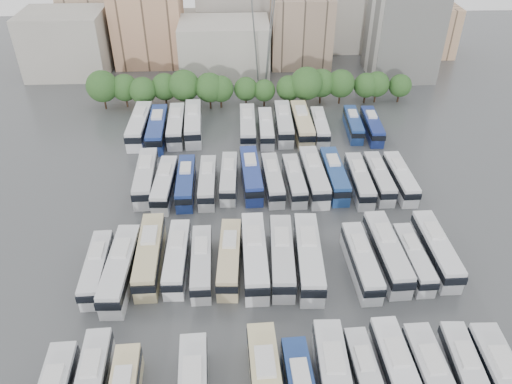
{
  "coord_description": "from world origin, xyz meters",
  "views": [
    {
      "loc": [
        -3.6,
        -52.07,
        44.55
      ],
      "look_at": [
        -1.11,
        6.94,
        3.0
      ],
      "focal_mm": 35.0,
      "sensor_mm": 36.0,
      "label": 1
    }
  ],
  "objects_px": {
    "bus_r0_s9": "(366,379)",
    "bus_r1_s8": "(309,257)",
    "bus_r3_s12": "(353,124)",
    "bus_r0_s12": "(468,378)",
    "bus_r1_s4": "(202,262)",
    "bus_r3_s3": "(193,123)",
    "bus_r1_s1": "(121,268)",
    "bus_r1_s5": "(230,257)",
    "bus_r1_s0": "(97,268)",
    "bus_r1_s10": "(361,261)",
    "apartment_tower": "(406,17)",
    "bus_r1_s6": "(255,256)",
    "bus_r2_s9": "(314,176)",
    "bus_r3_s9": "(302,124)",
    "bus_r2_s12": "(379,178)",
    "bus_r1_s13": "(436,249)",
    "bus_r2_s7": "(273,179)",
    "bus_r3_s7": "(266,128)",
    "bus_r2_s6": "(251,174)",
    "bus_r3_s10": "(320,126)",
    "bus_r3_s8": "(284,123)",
    "bus_r1_s7": "(282,256)",
    "bus_r2_s4": "(208,182)",
    "bus_r3_s2": "(176,125)",
    "electricity_pylon": "(262,2)",
    "bus_r2_s1": "(146,177)",
    "bus_r1_s3": "(177,257)",
    "bus_r2_s3": "(186,182)",
    "bus_r2_s13": "(400,178)",
    "bus_r2_s5": "(229,177)",
    "bus_r1_s12": "(413,258)",
    "bus_r3_s13": "(372,126)",
    "bus_r1_s2": "(150,255)",
    "bus_r2_s2": "(165,184)",
    "bus_r1_s11": "(387,252)",
    "bus_r3_s6": "(248,126)"
  },
  "relations": [
    {
      "from": "bus_r0_s9",
      "to": "bus_r1_s8",
      "type": "height_order",
      "value": "bus_r1_s8"
    },
    {
      "from": "bus_r3_s12",
      "to": "bus_r0_s12",
      "type": "bearing_deg",
      "value": -87.21
    },
    {
      "from": "bus_r1_s4",
      "to": "bus_r3_s3",
      "type": "distance_m",
      "value": 37.31
    },
    {
      "from": "bus_r1_s1",
      "to": "bus_r1_s5",
      "type": "distance_m",
      "value": 13.34
    },
    {
      "from": "bus_r1_s0",
      "to": "bus_r1_s10",
      "type": "distance_m",
      "value": 32.66
    },
    {
      "from": "apartment_tower",
      "to": "bus_r1_s6",
      "type": "xyz_separation_m",
      "value": [
        -35.81,
        -63.59,
        -10.92
      ]
    },
    {
      "from": "bus_r2_s9",
      "to": "bus_r3_s9",
      "type": "distance_m",
      "value": 17.35
    },
    {
      "from": "bus_r2_s12",
      "to": "bus_r1_s13",
      "type": "bearing_deg",
      "value": -80.07
    },
    {
      "from": "bus_r2_s7",
      "to": "bus_r3_s7",
      "type": "distance_m",
      "value": 16.97
    },
    {
      "from": "bus_r2_s6",
      "to": "bus_r3_s10",
      "type": "height_order",
      "value": "bus_r2_s6"
    },
    {
      "from": "apartment_tower",
      "to": "bus_r2_s6",
      "type": "distance_m",
      "value": 58.24
    },
    {
      "from": "bus_r1_s8",
      "to": "bus_r3_s8",
      "type": "relative_size",
      "value": 1.05
    },
    {
      "from": "bus_r1_s1",
      "to": "bus_r3_s8",
      "type": "xyz_separation_m",
      "value": [
        23.22,
        37.51,
        -0.02
      ]
    },
    {
      "from": "bus_r1_s7",
      "to": "bus_r2_s12",
      "type": "bearing_deg",
      "value": 48.83
    },
    {
      "from": "apartment_tower",
      "to": "bus_r2_s4",
      "type": "distance_m",
      "value": 63.71
    },
    {
      "from": "bus_r2_s6",
      "to": "bus_r3_s2",
      "type": "xyz_separation_m",
      "value": [
        -13.19,
        17.05,
        0.01
      ]
    },
    {
      "from": "bus_r2_s7",
      "to": "bus_r3_s12",
      "type": "relative_size",
      "value": 1.06
    },
    {
      "from": "electricity_pylon",
      "to": "bus_r3_s12",
      "type": "distance_m",
      "value": 30.7
    },
    {
      "from": "bus_r2_s7",
      "to": "bus_r3_s3",
      "type": "height_order",
      "value": "bus_r3_s3"
    },
    {
      "from": "bus_r1_s0",
      "to": "bus_r3_s7",
      "type": "bearing_deg",
      "value": 55.46
    },
    {
      "from": "bus_r2_s1",
      "to": "bus_r3_s9",
      "type": "xyz_separation_m",
      "value": [
        26.29,
        16.5,
        0.11
      ]
    },
    {
      "from": "bus_r2_s6",
      "to": "bus_r1_s3",
      "type": "bearing_deg",
      "value": -121.2
    },
    {
      "from": "bus_r1_s5",
      "to": "bus_r2_s3",
      "type": "height_order",
      "value": "bus_r1_s5"
    },
    {
      "from": "bus_r1_s6",
      "to": "bus_r2_s12",
      "type": "distance_m",
      "value": 26.51
    },
    {
      "from": "bus_r2_s3",
      "to": "bus_r2_s13",
      "type": "xyz_separation_m",
      "value": [
        33.24,
        -0.18,
        -0.03
      ]
    },
    {
      "from": "bus_r0_s9",
      "to": "bus_r3_s9",
      "type": "relative_size",
      "value": 0.8
    },
    {
      "from": "bus_r1_s6",
      "to": "bus_r2_s3",
      "type": "xyz_separation_m",
      "value": [
        -9.88,
        17.33,
        -0.27
      ]
    },
    {
      "from": "bus_r1_s7",
      "to": "bus_r2_s5",
      "type": "bearing_deg",
      "value": 112.36
    },
    {
      "from": "bus_r3_s8",
      "to": "bus_r1_s12",
      "type": "bearing_deg",
      "value": -69.65
    },
    {
      "from": "bus_r3_s9",
      "to": "bus_r3_s13",
      "type": "height_order",
      "value": "bus_r3_s9"
    },
    {
      "from": "bus_r1_s1",
      "to": "bus_r1_s10",
      "type": "relative_size",
      "value": 1.09
    },
    {
      "from": "bus_r1_s0",
      "to": "bus_r2_s5",
      "type": "relative_size",
      "value": 1.0
    },
    {
      "from": "bus_r0_s9",
      "to": "bus_r1_s2",
      "type": "xyz_separation_m",
      "value": [
        -23.39,
        18.59,
        0.35
      ]
    },
    {
      "from": "bus_r1_s13",
      "to": "bus_r2_s2",
      "type": "height_order",
      "value": "bus_r1_s13"
    },
    {
      "from": "bus_r1_s12",
      "to": "bus_r1_s13",
      "type": "distance_m",
      "value": 3.53
    },
    {
      "from": "bus_r1_s4",
      "to": "bus_r3_s7",
      "type": "bearing_deg",
      "value": 72.55
    },
    {
      "from": "bus_r2_s2",
      "to": "bus_r1_s8",
      "type": "bearing_deg",
      "value": -38.88
    },
    {
      "from": "bus_r1_s4",
      "to": "bus_r3_s9",
      "type": "height_order",
      "value": "bus_r3_s9"
    },
    {
      "from": "bus_r1_s13",
      "to": "bus_r2_s9",
      "type": "height_order",
      "value": "bus_r2_s9"
    },
    {
      "from": "bus_r1_s5",
      "to": "bus_r2_s3",
      "type": "distance_m",
      "value": 18.57
    },
    {
      "from": "electricity_pylon",
      "to": "bus_r1_s11",
      "type": "height_order",
      "value": "electricity_pylon"
    },
    {
      "from": "bus_r3_s8",
      "to": "bus_r1_s5",
      "type": "bearing_deg",
      "value": -104.76
    },
    {
      "from": "bus_r1_s1",
      "to": "bus_r2_s2",
      "type": "height_order",
      "value": "bus_r1_s1"
    },
    {
      "from": "bus_r1_s3",
      "to": "bus_r2_s9",
      "type": "height_order",
      "value": "bus_r2_s9"
    },
    {
      "from": "bus_r1_s1",
      "to": "bus_r3_s9",
      "type": "xyz_separation_m",
      "value": [
        26.54,
        36.83,
        0.06
      ]
    },
    {
      "from": "bus_r2_s7",
      "to": "bus_r3_s3",
      "type": "relative_size",
      "value": 0.85
    },
    {
      "from": "bus_r1_s1",
      "to": "bus_r3_s7",
      "type": "bearing_deg",
      "value": 62.88
    },
    {
      "from": "bus_r3_s2",
      "to": "bus_r1_s0",
      "type": "bearing_deg",
      "value": -101.62
    },
    {
      "from": "bus_r3_s6",
      "to": "bus_r0_s12",
      "type": "bearing_deg",
      "value": -68.88
    },
    {
      "from": "bus_r1_s11",
      "to": "bus_r3_s6",
      "type": "height_order",
      "value": "bus_r1_s11"
    }
  ]
}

